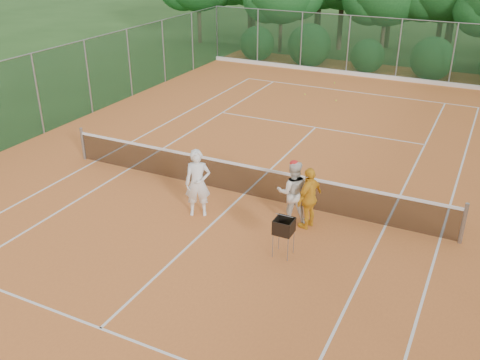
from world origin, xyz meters
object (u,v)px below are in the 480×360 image
at_px(player_center_grp, 293,192).
at_px(ball_hopper, 284,227).
at_px(player_white, 198,183).
at_px(player_yellow, 309,198).

distance_m(player_center_grp, ball_hopper, 1.66).
distance_m(player_white, ball_hopper, 2.93).
bearing_deg(ball_hopper, player_center_grp, 108.42).
height_order(player_yellow, ball_hopper, player_yellow).
xyz_separation_m(player_white, player_center_grp, (2.39, 0.76, -0.07)).
distance_m(player_white, player_yellow, 2.96).
height_order(player_white, ball_hopper, player_white).
relative_size(player_white, player_center_grp, 1.07).
bearing_deg(player_white, ball_hopper, -44.49).
bearing_deg(ball_hopper, player_white, 167.39).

